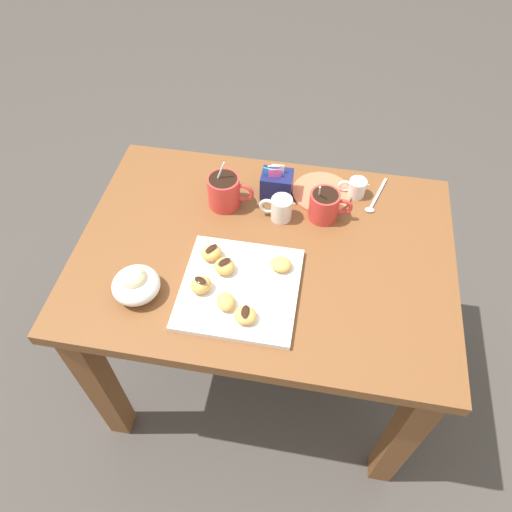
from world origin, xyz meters
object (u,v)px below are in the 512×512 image
(coffee_mug_red_right, at_px, (325,205))
(beignet_1, at_px, (225,266))
(dining_table, at_px, (264,278))
(beignet_3, at_px, (212,253))
(beignet_4, at_px, (226,302))
(beignet_2, at_px, (245,315))
(pastry_plate_square, at_px, (240,288))
(coffee_mug_red_left, at_px, (225,191))
(beignet_0, at_px, (281,264))
(chocolate_sauce_pitcher, at_px, (357,187))
(sugar_caddy, at_px, (276,184))
(ice_cream_bowl, at_px, (136,284))
(beignet_5, at_px, (201,285))
(saucer_coral_left, at_px, (322,193))
(cream_pitcher_white, at_px, (281,208))

(coffee_mug_red_right, bearing_deg, beignet_1, -132.81)
(dining_table, relative_size, beignet_3, 18.74)
(beignet_3, bearing_deg, beignet_4, -64.16)
(coffee_mug_red_right, height_order, beignet_3, coffee_mug_red_right)
(beignet_2, bearing_deg, pastry_plate_square, 109.63)
(coffee_mug_red_left, relative_size, beignet_2, 2.73)
(beignet_1, distance_m, beignet_3, 0.06)
(dining_table, distance_m, beignet_0, 0.19)
(chocolate_sauce_pitcher, xyz_separation_m, beignet_2, (-0.24, -0.49, 0.00))
(sugar_caddy, bearing_deg, coffee_mug_red_right, -23.42)
(chocolate_sauce_pitcher, bearing_deg, ice_cream_bowl, -139.18)
(coffee_mug_red_right, height_order, chocolate_sauce_pitcher, coffee_mug_red_right)
(coffee_mug_red_left, bearing_deg, pastry_plate_square, -71.02)
(dining_table, bearing_deg, beignet_4, -106.77)
(beignet_0, xyz_separation_m, beignet_2, (-0.06, -0.17, 0.00))
(pastry_plate_square, distance_m, beignet_3, 0.12)
(beignet_5, bearing_deg, beignet_4, -26.80)
(beignet_1, bearing_deg, beignet_3, 139.15)
(saucer_coral_left, bearing_deg, pastry_plate_square, -114.09)
(cream_pitcher_white, distance_m, beignet_0, 0.19)
(coffee_mug_red_left, height_order, saucer_coral_left, coffee_mug_red_left)
(ice_cream_bowl, height_order, beignet_5, ice_cream_bowl)
(coffee_mug_red_left, height_order, beignet_1, coffee_mug_red_left)
(pastry_plate_square, distance_m, cream_pitcher_white, 0.28)
(cream_pitcher_white, bearing_deg, coffee_mug_red_right, 11.91)
(coffee_mug_red_left, xyz_separation_m, ice_cream_bowl, (-0.15, -0.35, -0.01))
(beignet_3, height_order, beignet_4, beignet_3)
(coffee_mug_red_left, distance_m, beignet_1, 0.26)
(saucer_coral_left, bearing_deg, chocolate_sauce_pitcher, 8.18)
(saucer_coral_left, bearing_deg, dining_table, -118.84)
(beignet_1, xyz_separation_m, beignet_4, (0.03, -0.10, -0.00))
(saucer_coral_left, height_order, beignet_1, beignet_1)
(dining_table, height_order, saucer_coral_left, saucer_coral_left)
(ice_cream_bowl, relative_size, saucer_coral_left, 0.69)
(chocolate_sauce_pitcher, bearing_deg, sugar_caddy, -170.22)
(beignet_2, relative_size, beignet_5, 1.03)
(cream_pitcher_white, distance_m, beignet_2, 0.36)
(coffee_mug_red_right, bearing_deg, saucer_coral_left, 98.25)
(sugar_caddy, relative_size, chocolate_sauce_pitcher, 1.15)
(dining_table, xyz_separation_m, coffee_mug_red_left, (-0.14, 0.15, 0.19))
(chocolate_sauce_pitcher, relative_size, beignet_5, 1.72)
(coffee_mug_red_right, height_order, beignet_0, coffee_mug_red_right)
(ice_cream_bowl, bearing_deg, beignet_0, 20.62)
(beignet_4, bearing_deg, saucer_coral_left, 66.44)
(ice_cream_bowl, height_order, beignet_1, ice_cream_bowl)
(coffee_mug_red_left, xyz_separation_m, coffee_mug_red_right, (0.29, 0.00, -0.01))
(sugar_caddy, bearing_deg, dining_table, -89.15)
(dining_table, xyz_separation_m, beignet_5, (-0.13, -0.17, 0.17))
(cream_pitcher_white, height_order, beignet_3, cream_pitcher_white)
(coffee_mug_red_right, height_order, beignet_5, coffee_mug_red_right)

